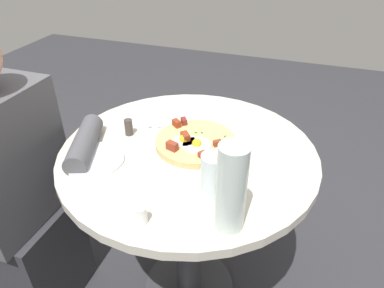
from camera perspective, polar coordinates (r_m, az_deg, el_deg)
The scene contains 13 objects.
ground_plane at distance 1.67m, azimuth -0.46°, elevation -21.96°, with size 6.00×6.00×0.00m, color #2D2D33.
dining_table at distance 1.26m, azimuth -0.58°, elevation -7.42°, with size 0.83×0.83×0.73m.
person_seated at distance 1.42m, azimuth -26.16°, elevation -8.47°, with size 0.42×0.48×1.14m.
pizza_plate at distance 1.15m, azimuth 0.62°, elevation -0.48°, with size 0.29×0.29×0.01m, color silver.
breakfast_pizza at distance 1.14m, azimuth 0.48°, elevation 0.28°, with size 0.26×0.26×0.05m.
bread_plate at distance 1.14m, azimuth -15.52°, elevation -2.47°, with size 0.19×0.19×0.01m, color white.
napkin at distance 1.35m, azimuth -5.36°, elevation 4.55°, with size 0.17×0.14×0.00m, color white.
fork at distance 1.35m, azimuth -6.12°, elevation 4.74°, with size 0.18×0.01×0.01m, color silver.
knife at distance 1.34m, azimuth -4.61°, elevation 4.69°, with size 0.18×0.01×0.01m, color silver.
water_glass at distance 0.94m, azimuth 3.41°, elevation -5.06°, with size 0.07×0.07×0.13m, color silver.
water_bottle at distance 0.82m, azimuth 6.34°, elevation -7.12°, with size 0.07×0.07×0.23m, color silver.
salt_shaker at distance 0.89m, azimuth -7.92°, elevation -11.30°, with size 0.03×0.03×0.05m, color white.
pepper_shaker at distance 1.24m, azimuth -10.15°, elevation 2.67°, with size 0.03×0.03×0.06m, color #3F3833.
Camera 1 is at (0.89, 0.32, 1.37)m, focal length 33.18 mm.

